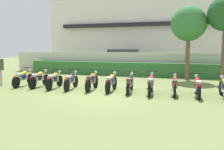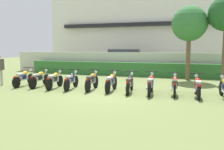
{
  "view_description": "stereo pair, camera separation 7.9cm",
  "coord_description": "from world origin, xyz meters",
  "px_view_note": "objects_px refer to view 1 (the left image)",
  "views": [
    {
      "loc": [
        3.18,
        -9.57,
        2.06
      ],
      "look_at": [
        0.0,
        0.81,
        0.74
      ],
      "focal_mm": 36.72,
      "sensor_mm": 36.0,
      "label": 1
    },
    {
      "loc": [
        3.26,
        -9.54,
        2.06
      ],
      "look_at": [
        0.0,
        0.81,
        0.74
      ],
      "focal_mm": 36.72,
      "sensor_mm": 36.0,
      "label": 2
    }
  ],
  "objects_px": {
    "parked_car": "(125,60)",
    "tree_near_inspector": "(189,24)",
    "motorcycle_in_row_0": "(23,78)",
    "motorcycle_in_row_9": "(197,86)",
    "motorcycle_in_row_5": "(111,82)",
    "motorcycle_in_row_3": "(71,80)",
    "motorcycle_in_row_4": "(92,81)",
    "motorcycle_in_row_7": "(151,84)",
    "motorcycle_in_row_8": "(175,85)",
    "motorcycle_in_row_1": "(39,78)",
    "motorcycle_in_row_2": "(54,80)",
    "motorcycle_in_row_6": "(130,83)"
  },
  "relations": [
    {
      "from": "motorcycle_in_row_0",
      "to": "motorcycle_in_row_2",
      "type": "distance_m",
      "value": 1.97
    },
    {
      "from": "parked_car",
      "to": "tree_near_inspector",
      "type": "height_order",
      "value": "tree_near_inspector"
    },
    {
      "from": "parked_car",
      "to": "motorcycle_in_row_3",
      "type": "height_order",
      "value": "parked_car"
    },
    {
      "from": "motorcycle_in_row_2",
      "to": "motorcycle_in_row_3",
      "type": "bearing_deg",
      "value": -92.02
    },
    {
      "from": "parked_car",
      "to": "motorcycle_in_row_4",
      "type": "distance_m",
      "value": 9.89
    },
    {
      "from": "motorcycle_in_row_7",
      "to": "motorcycle_in_row_8",
      "type": "xyz_separation_m",
      "value": [
        1.01,
        0.16,
        -0.02
      ]
    },
    {
      "from": "motorcycle_in_row_0",
      "to": "motorcycle_in_row_9",
      "type": "bearing_deg",
      "value": -95.88
    },
    {
      "from": "motorcycle_in_row_0",
      "to": "motorcycle_in_row_7",
      "type": "distance_m",
      "value": 6.76
    },
    {
      "from": "parked_car",
      "to": "motorcycle_in_row_2",
      "type": "xyz_separation_m",
      "value": [
        -1.2,
        -9.98,
        -0.49
      ]
    },
    {
      "from": "motorcycle_in_row_4",
      "to": "motorcycle_in_row_6",
      "type": "height_order",
      "value": "motorcycle_in_row_4"
    },
    {
      "from": "motorcycle_in_row_3",
      "to": "motorcycle_in_row_4",
      "type": "relative_size",
      "value": 1.0
    },
    {
      "from": "parked_car",
      "to": "motorcycle_in_row_5",
      "type": "bearing_deg",
      "value": -85.79
    },
    {
      "from": "tree_near_inspector",
      "to": "motorcycle_in_row_4",
      "type": "xyz_separation_m",
      "value": [
        -4.43,
        -5.18,
        -3.03
      ]
    },
    {
      "from": "motorcycle_in_row_2",
      "to": "motorcycle_in_row_6",
      "type": "xyz_separation_m",
      "value": [
        3.83,
        0.12,
        -0.0
      ]
    },
    {
      "from": "motorcycle_in_row_2",
      "to": "motorcycle_in_row_6",
      "type": "relative_size",
      "value": 0.94
    },
    {
      "from": "motorcycle_in_row_6",
      "to": "motorcycle_in_row_2",
      "type": "bearing_deg",
      "value": 86.42
    },
    {
      "from": "motorcycle_in_row_0",
      "to": "motorcycle_in_row_9",
      "type": "distance_m",
      "value": 8.7
    },
    {
      "from": "motorcycle_in_row_3",
      "to": "motorcycle_in_row_5",
      "type": "bearing_deg",
      "value": -94.29
    },
    {
      "from": "tree_near_inspector",
      "to": "motorcycle_in_row_2",
      "type": "height_order",
      "value": "tree_near_inspector"
    },
    {
      "from": "motorcycle_in_row_1",
      "to": "motorcycle_in_row_5",
      "type": "bearing_deg",
      "value": -92.75
    },
    {
      "from": "motorcycle_in_row_1",
      "to": "motorcycle_in_row_2",
      "type": "xyz_separation_m",
      "value": [
        1.0,
        -0.17,
        -0.0
      ]
    },
    {
      "from": "motorcycle_in_row_6",
      "to": "motorcycle_in_row_4",
      "type": "bearing_deg",
      "value": 84.31
    },
    {
      "from": "motorcycle_in_row_0",
      "to": "motorcycle_in_row_4",
      "type": "xyz_separation_m",
      "value": [
        3.93,
        -0.03,
        0.01
      ]
    },
    {
      "from": "parked_car",
      "to": "tree_near_inspector",
      "type": "bearing_deg",
      "value": -47.77
    },
    {
      "from": "motorcycle_in_row_1",
      "to": "motorcycle_in_row_8",
      "type": "xyz_separation_m",
      "value": [
        6.81,
        0.01,
        -0.0
      ]
    },
    {
      "from": "motorcycle_in_row_0",
      "to": "motorcycle_in_row_9",
      "type": "height_order",
      "value": "motorcycle_in_row_0"
    },
    {
      "from": "parked_car",
      "to": "tree_near_inspector",
      "type": "xyz_separation_m",
      "value": [
        5.19,
        -4.67,
        2.54
      ]
    },
    {
      "from": "tree_near_inspector",
      "to": "motorcycle_in_row_9",
      "type": "distance_m",
      "value": 6.05
    },
    {
      "from": "parked_car",
      "to": "tree_near_inspector",
      "type": "distance_m",
      "value": 7.43
    },
    {
      "from": "parked_car",
      "to": "motorcycle_in_row_3",
      "type": "relative_size",
      "value": 2.57
    },
    {
      "from": "tree_near_inspector",
      "to": "motorcycle_in_row_6",
      "type": "xyz_separation_m",
      "value": [
        -2.56,
        -5.19,
        -3.04
      ]
    },
    {
      "from": "parked_car",
      "to": "motorcycle_in_row_4",
      "type": "bearing_deg",
      "value": -91.39
    },
    {
      "from": "motorcycle_in_row_3",
      "to": "motorcycle_in_row_4",
      "type": "height_order",
      "value": "motorcycle_in_row_4"
    },
    {
      "from": "motorcycle_in_row_0",
      "to": "motorcycle_in_row_5",
      "type": "distance_m",
      "value": 4.91
    },
    {
      "from": "motorcycle_in_row_1",
      "to": "motorcycle_in_row_2",
      "type": "distance_m",
      "value": 1.01
    },
    {
      "from": "tree_near_inspector",
      "to": "motorcycle_in_row_5",
      "type": "xyz_separation_m",
      "value": [
        -3.46,
        -5.17,
        -3.03
      ]
    },
    {
      "from": "motorcycle_in_row_2",
      "to": "motorcycle_in_row_5",
      "type": "xyz_separation_m",
      "value": [
        2.94,
        0.14,
        0.01
      ]
    },
    {
      "from": "motorcycle_in_row_3",
      "to": "motorcycle_in_row_7",
      "type": "height_order",
      "value": "motorcycle_in_row_7"
    },
    {
      "from": "tree_near_inspector",
      "to": "motorcycle_in_row_0",
      "type": "distance_m",
      "value": 10.28
    },
    {
      "from": "motorcycle_in_row_9",
      "to": "parked_car",
      "type": "bearing_deg",
      "value": 26.86
    },
    {
      "from": "motorcycle_in_row_2",
      "to": "motorcycle_in_row_6",
      "type": "height_order",
      "value": "motorcycle_in_row_2"
    },
    {
      "from": "parked_car",
      "to": "motorcycle_in_row_7",
      "type": "relative_size",
      "value": 2.42
    },
    {
      "from": "motorcycle_in_row_1",
      "to": "parked_car",
      "type": "bearing_deg",
      "value": -14.97
    },
    {
      "from": "tree_near_inspector",
      "to": "motorcycle_in_row_5",
      "type": "bearing_deg",
      "value": -123.77
    },
    {
      "from": "motorcycle_in_row_1",
      "to": "motorcycle_in_row_4",
      "type": "relative_size",
      "value": 1.02
    },
    {
      "from": "parked_car",
      "to": "motorcycle_in_row_9",
      "type": "relative_size",
      "value": 2.47
    },
    {
      "from": "motorcycle_in_row_1",
      "to": "motorcycle_in_row_8",
      "type": "height_order",
      "value": "motorcycle_in_row_1"
    },
    {
      "from": "tree_near_inspector",
      "to": "motorcycle_in_row_5",
      "type": "relative_size",
      "value": 2.53
    },
    {
      "from": "motorcycle_in_row_3",
      "to": "motorcycle_in_row_9",
      "type": "height_order",
      "value": "motorcycle_in_row_3"
    },
    {
      "from": "motorcycle_in_row_6",
      "to": "motorcycle_in_row_5",
      "type": "bearing_deg",
      "value": 83.32
    }
  ]
}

